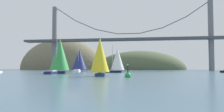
{
  "coord_description": "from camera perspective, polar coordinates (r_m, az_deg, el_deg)",
  "views": [
    {
      "loc": [
        8.86,
        -25.9,
        1.83
      ],
      "look_at": [
        0.0,
        32.68,
        4.92
      ],
      "focal_mm": 34.67,
      "sensor_mm": 36.0,
      "label": 1
    }
  ],
  "objects": [
    {
      "name": "sailboat_navy_sail",
      "position": [
        86.43,
        -8.65,
        -1.06
      ],
      "size": [
        6.5,
        9.83,
        9.45
      ],
      "color": "white",
      "rests_on": "ground_plane"
    },
    {
      "name": "sailboat_yellow_sail",
      "position": [
        43.92,
        -3.2,
        -0.15
      ],
      "size": [
        4.35,
        7.59,
        7.93
      ],
      "color": "navy",
      "rests_on": "ground_plane"
    },
    {
      "name": "ground_plane",
      "position": [
        27.44,
        -10.33,
        -6.77
      ],
      "size": [
        360.0,
        360.0,
        0.0
      ],
      "primitive_type": "plane",
      "color": "#426075"
    },
    {
      "name": "sailboat_white_mainsail",
      "position": [
        74.32,
        1.32,
        -1.04
      ],
      "size": [
        9.03,
        4.96,
        9.51
      ],
      "color": "#191E4C",
      "rests_on": "ground_plane"
    },
    {
      "name": "channel_buoy",
      "position": [
        39.48,
        4.2,
        -5.1
      ],
      "size": [
        1.1,
        1.1,
        2.64
      ],
      "color": "green",
      "rests_on": "ground_plane"
    },
    {
      "name": "sailboat_green_sail",
      "position": [
        63.32,
        -13.65,
        0.24
      ],
      "size": [
        6.2,
        9.43,
        11.23
      ],
      "color": "#191E4C",
      "rests_on": "ground_plane"
    },
    {
      "name": "headland_center",
      "position": [
        160.96,
        7.24,
        -3.61
      ],
      "size": [
        67.25,
        44.0,
        27.77
      ],
      "primitive_type": "ellipsoid",
      "color": "#4C5B3D",
      "rests_on": "ground_plane"
    },
    {
      "name": "suspension_bridge",
      "position": [
        122.32,
        4.38,
        4.71
      ],
      "size": [
        123.97,
        6.0,
        37.99
      ],
      "color": "slate",
      "rests_on": "ground_plane"
    },
    {
      "name": "headland_left",
      "position": [
        173.12,
        -13.07,
        -3.51
      ],
      "size": [
        65.83,
        44.0,
        47.92
      ],
      "primitive_type": "ellipsoid",
      "color": "#6B664C",
      "rests_on": "ground_plane"
    }
  ]
}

